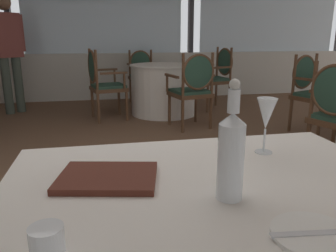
{
  "coord_description": "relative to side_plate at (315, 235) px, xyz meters",
  "views": [
    {
      "loc": [
        -0.11,
        -2.08,
        1.17
      ],
      "look_at": [
        0.1,
        -1.0,
        0.87
      ],
      "focal_mm": 35.77,
      "sensor_mm": 36.0,
      "label": 1
    }
  ],
  "objects": [
    {
      "name": "ground_plane",
      "position": [
        -0.32,
        1.52,
        -0.75
      ],
      "size": [
        14.89,
        14.89,
        0.0
      ],
      "primitive_type": "plane",
      "color": "brown"
    },
    {
      "name": "window_wall_far",
      "position": [
        -0.32,
        5.81,
        0.3
      ],
      "size": [
        10.21,
        0.14,
        2.62
      ],
      "color": "beige",
      "rests_on": "ground_plane"
    },
    {
      "name": "side_plate",
      "position": [
        0.0,
        0.0,
        0.0
      ],
      "size": [
        0.19,
        0.19,
        0.01
      ],
      "primitive_type": "cylinder",
      "color": "white",
      "rests_on": "foreground_table"
    },
    {
      "name": "butter_knife",
      "position": [
        0.0,
        0.0,
        0.01
      ],
      "size": [
        0.2,
        0.04,
        0.0
      ],
      "primitive_type": "cube",
      "rotation": [
        0.0,
        0.0,
        -0.11
      ],
      "color": "silver",
      "rests_on": "foreground_table"
    },
    {
      "name": "water_bottle",
      "position": [
        -0.12,
        0.21,
        0.12
      ],
      "size": [
        0.07,
        0.07,
        0.32
      ],
      "color": "white",
      "rests_on": "foreground_table"
    },
    {
      "name": "wine_glass",
      "position": [
        0.15,
        0.53,
        0.14
      ],
      "size": [
        0.07,
        0.07,
        0.21
      ],
      "color": "white",
      "rests_on": "foreground_table"
    },
    {
      "name": "water_tumbler",
      "position": [
        -0.56,
        0.03,
        0.03
      ],
      "size": [
        0.07,
        0.07,
        0.08
      ],
      "primitive_type": "cylinder",
      "color": "white",
      "rests_on": "foreground_table"
    },
    {
      "name": "menu_book",
      "position": [
        -0.43,
        0.39,
        0.01
      ],
      "size": [
        0.33,
        0.27,
        0.02
      ],
      "primitive_type": "cube",
      "rotation": [
        0.0,
        0.0,
        -0.21
      ],
      "color": "#512319",
      "rests_on": "foreground_table"
    },
    {
      "name": "dining_chair_1_3",
      "position": [
        2.08,
        3.08,
        -0.2
      ],
      "size": [
        0.63,
        0.59,
        0.95
      ],
      "rotation": [
        0.0,
        0.0,
        11.36
      ],
      "color": "brown",
      "rests_on": "ground_plane"
    },
    {
      "name": "background_table_2",
      "position": [
        0.49,
        4.4,
        -0.38
      ],
      "size": [
        1.03,
        1.03,
        0.75
      ],
      "color": "white",
      "rests_on": "ground_plane"
    },
    {
      "name": "dining_chair_2_0",
      "position": [
        0.7,
        3.48,
        -0.19
      ],
      "size": [
        0.6,
        0.55,
        0.97
      ],
      "rotation": [
        0.0,
        0.0,
        8.07
      ],
      "color": "brown",
      "rests_on": "ground_plane"
    },
    {
      "name": "dining_chair_2_1",
      "position": [
        1.41,
        4.6,
        -0.18
      ],
      "size": [
        0.55,
        0.6,
        0.98
      ],
      "rotation": [
        0.0,
        0.0,
        9.64
      ],
      "color": "brown",
      "rests_on": "ground_plane"
    },
    {
      "name": "dining_chair_2_2",
      "position": [
        0.29,
        5.31,
        -0.2
      ],
      "size": [
        0.6,
        0.55,
        0.92
      ],
      "rotation": [
        0.0,
        0.0,
        11.21
      ],
      "color": "brown",
      "rests_on": "ground_plane"
    },
    {
      "name": "dining_chair_2_3",
      "position": [
        -0.43,
        4.19,
        -0.18
      ],
      "size": [
        0.55,
        0.6,
        0.99
      ],
      "rotation": [
        0.0,
        0.0,
        12.78
      ],
      "color": "brown",
      "rests_on": "ground_plane"
    },
    {
      "name": "diner_person_0",
      "position": [
        -1.77,
        4.91,
        0.24
      ],
      "size": [
        0.43,
        0.38,
        1.74
      ],
      "rotation": [
        0.0,
        0.0,
        2.27
      ],
      "color": "#424C42",
      "rests_on": "ground_plane"
    }
  ]
}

